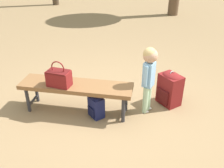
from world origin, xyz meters
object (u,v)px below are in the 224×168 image
handbag (59,77)px  child_standing (149,70)px  park_bench (76,88)px  backpack_large (170,88)px  backpack_small (96,106)px

handbag → child_standing: child_standing is taller
park_bench → backpack_large: size_ratio=2.97×
handbag → backpack_large: handbag is taller
child_standing → backpack_small: child_standing is taller
park_bench → child_standing: (1.02, -0.03, 0.27)m
backpack_small → park_bench: bearing=151.6°
backpack_small → handbag: bearing=166.2°
child_standing → backpack_large: (0.37, 0.18, -0.38)m
child_standing → backpack_large: size_ratio=1.78×
park_bench → backpack_large: (1.39, 0.14, -0.12)m
handbag → backpack_small: bearing=-13.8°
park_bench → handbag: (-0.22, -0.03, 0.18)m
backpack_large → backpack_small: 1.15m
child_standing → handbag: bearing=179.8°
backpack_large → backpack_small: backpack_large is taller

